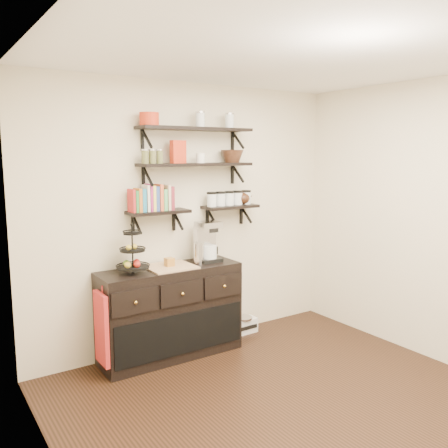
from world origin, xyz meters
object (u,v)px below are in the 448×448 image
fruit_stand (133,257)px  radio (243,325)px  coffee_maker (207,242)px  sideboard (171,312)px

fruit_stand → radio: size_ratio=1.43×
coffee_maker → fruit_stand: bearing=-178.8°
sideboard → radio: bearing=5.8°
fruit_stand → coffee_maker: fruit_stand is taller
coffee_maker → radio: size_ratio=1.33×
sideboard → fruit_stand: 0.71m
coffee_maker → radio: 1.13m
sideboard → fruit_stand: bearing=179.6°
fruit_stand → sideboard: bearing=-0.4°
fruit_stand → coffee_maker: bearing=1.8°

